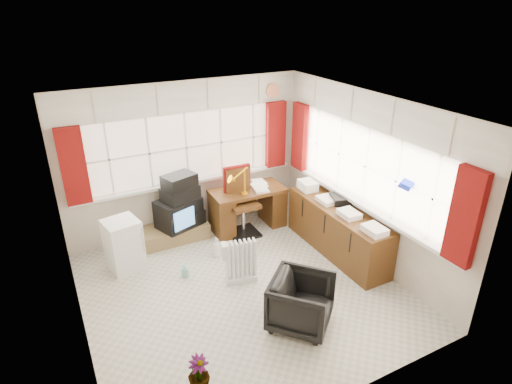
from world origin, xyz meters
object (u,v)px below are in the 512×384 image
(radiator, at_px, (241,265))
(crt_tv, at_px, (175,214))
(desk_lamp, at_px, (245,175))
(credenza, at_px, (337,229))
(mini_fridge, at_px, (124,245))
(task_chair, at_px, (240,198))
(office_chair, at_px, (301,302))
(desk, at_px, (248,206))
(tv_bench, at_px, (165,235))

(radiator, height_order, crt_tv, crt_tv)
(desk_lamp, relative_size, credenza, 0.24)
(credenza, bearing_deg, mini_fridge, 160.34)
(task_chair, xyz_separation_m, credenza, (1.04, -1.27, -0.22))
(radiator, bearing_deg, credenza, 0.20)
(task_chair, height_order, office_chair, task_chair)
(desk, height_order, tv_bench, desk)
(office_chair, bearing_deg, desk, 35.80)
(credenza, bearing_deg, desk_lamp, 129.75)
(desk_lamp, distance_m, mini_fridge, 2.12)
(office_chair, bearing_deg, task_chair, 39.50)
(crt_tv, bearing_deg, task_chair, -10.38)
(desk, height_order, office_chair, desk)
(desk, relative_size, radiator, 1.96)
(task_chair, xyz_separation_m, mini_fridge, (-1.96, -0.20, -0.22))
(credenza, bearing_deg, desk, 123.16)
(crt_tv, bearing_deg, desk_lamp, -13.99)
(radiator, xyz_separation_m, tv_bench, (-0.64, 1.53, -0.14))
(desk_lamp, height_order, office_chair, desk_lamp)
(task_chair, relative_size, radiator, 1.80)
(office_chair, bearing_deg, credenza, -3.27)
(desk_lamp, bearing_deg, crt_tv, 166.01)
(desk_lamp, height_order, radiator, desk_lamp)
(office_chair, height_order, tv_bench, office_chair)
(credenza, distance_m, crt_tv, 2.56)
(desk_lamp, distance_m, crt_tv, 1.27)
(office_chair, relative_size, credenza, 0.36)
(desk, xyz_separation_m, office_chair, (-0.51, -2.45, -0.07))
(desk, bearing_deg, task_chair, -161.35)
(radiator, relative_size, crt_tv, 1.00)
(office_chair, relative_size, crt_tv, 1.12)
(task_chair, bearing_deg, crt_tv, 169.62)
(credenza, bearing_deg, crt_tv, 145.05)
(radiator, height_order, credenza, credenza)
(desk_lamp, bearing_deg, office_chair, -99.67)
(desk, relative_size, credenza, 0.63)
(credenza, relative_size, crt_tv, 3.12)
(task_chair, height_order, mini_fridge, task_chair)
(task_chair, bearing_deg, desk_lamp, -58.05)
(credenza, bearing_deg, radiator, -179.80)
(tv_bench, bearing_deg, credenza, -33.70)
(desk_lamp, height_order, credenza, desk_lamp)
(desk_lamp, bearing_deg, tv_bench, 165.63)
(task_chair, height_order, crt_tv, task_chair)
(office_chair, bearing_deg, tv_bench, 66.34)
(crt_tv, bearing_deg, mini_fridge, -156.36)
(desk_lamp, height_order, crt_tv, desk_lamp)
(tv_bench, height_order, crt_tv, crt_tv)
(credenza, height_order, crt_tv, credenza)
(radiator, relative_size, credenza, 0.32)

